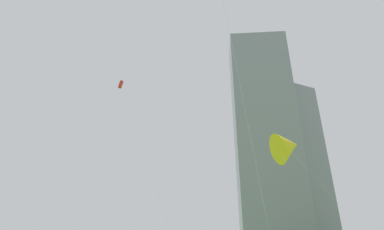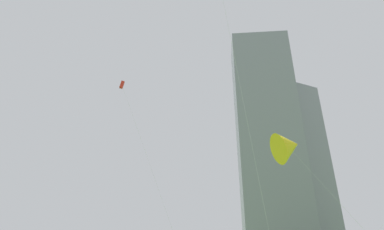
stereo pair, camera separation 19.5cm
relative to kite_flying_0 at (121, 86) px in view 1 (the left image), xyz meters
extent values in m
cylinder|color=silver|center=(4.71, -0.86, -12.12)|extent=(9.63, 1.76, 24.76)
cube|color=red|center=(-0.10, 0.02, 0.25)|extent=(0.63, 0.51, 1.14)
cylinder|color=silver|center=(9.31, -20.37, -13.05)|extent=(3.16, 1.22, 22.89)
cylinder|color=silver|center=(18.99, -16.50, -19.15)|extent=(9.57, 0.55, 10.70)
cone|color=yellow|center=(14.21, -16.77, -13.80)|extent=(2.61, 2.72, 2.99)
cube|color=gray|center=(50.34, 59.77, 18.95)|extent=(25.02, 20.04, 86.89)
cube|color=gray|center=(65.61, 69.99, 11.53)|extent=(25.75, 18.68, 72.05)
camera|label=1|loc=(1.50, -38.76, -22.71)|focal=29.74mm
camera|label=2|loc=(1.69, -38.80, -22.71)|focal=29.74mm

